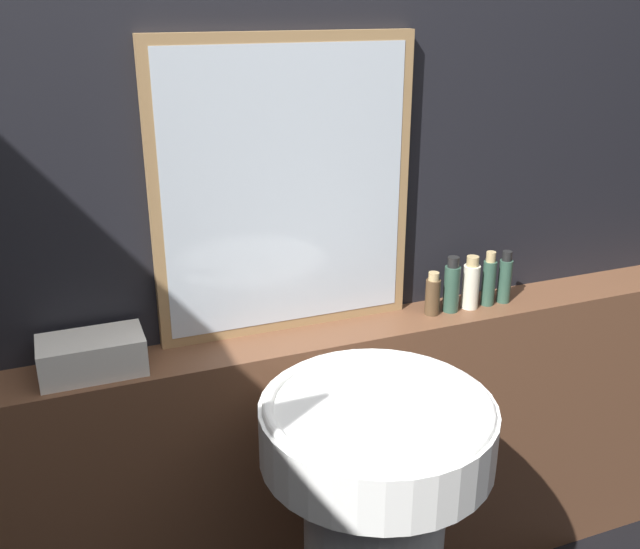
% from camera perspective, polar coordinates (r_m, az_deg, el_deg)
% --- Properties ---
extents(wall_back, '(8.00, 0.06, 2.50)m').
position_cam_1_polar(wall_back, '(1.78, -3.29, 7.04)').
color(wall_back, black).
rests_on(wall_back, ground_plane).
extents(vanity_counter, '(2.97, 0.17, 0.89)m').
position_cam_1_polar(vanity_counter, '(2.04, -1.72, -16.25)').
color(vanity_counter, brown).
rests_on(vanity_counter, ground_plane).
extents(mirror, '(0.65, 0.03, 0.73)m').
position_cam_1_polar(mirror, '(1.74, -2.72, 6.77)').
color(mirror, '#937047').
rests_on(mirror, vanity_counter).
extents(towel_stack, '(0.23, 0.13, 0.09)m').
position_cam_1_polar(towel_stack, '(1.71, -17.78, -6.16)').
color(towel_stack, silver).
rests_on(towel_stack, vanity_counter).
extents(shampoo_bottle, '(0.04, 0.04, 0.12)m').
position_cam_1_polar(shampoo_bottle, '(1.94, 9.00, -1.63)').
color(shampoo_bottle, '#4C3823').
rests_on(shampoo_bottle, vanity_counter).
extents(conditioner_bottle, '(0.04, 0.04, 0.16)m').
position_cam_1_polar(conditioner_bottle, '(1.96, 10.49, -0.93)').
color(conditioner_bottle, '#2D4C3D').
rests_on(conditioner_bottle, vanity_counter).
extents(lotion_bottle, '(0.05, 0.05, 0.15)m').
position_cam_1_polar(lotion_bottle, '(1.99, 11.98, -0.77)').
color(lotion_bottle, beige).
rests_on(lotion_bottle, vanity_counter).
extents(body_wash_bottle, '(0.04, 0.04, 0.16)m').
position_cam_1_polar(body_wash_bottle, '(2.02, 13.35, -0.47)').
color(body_wash_bottle, '#2D4C3D').
rests_on(body_wash_bottle, vanity_counter).
extents(hand_soap_bottle, '(0.04, 0.04, 0.15)m').
position_cam_1_polar(hand_soap_bottle, '(2.05, 14.57, -0.33)').
color(hand_soap_bottle, '#2D4C3D').
rests_on(hand_soap_bottle, vanity_counter).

